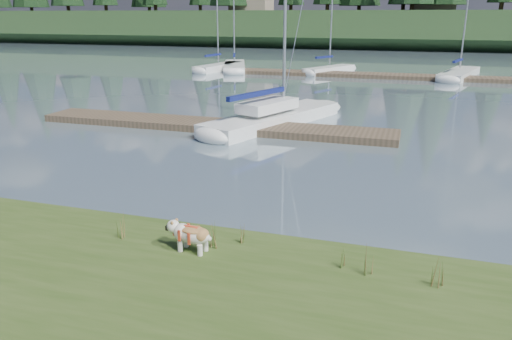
% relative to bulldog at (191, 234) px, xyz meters
% --- Properties ---
extents(ground, '(200.00, 200.00, 0.00)m').
position_rel_bulldog_xyz_m(ground, '(-0.45, 32.76, -0.71)').
color(ground, slate).
rests_on(ground, ground).
extents(ridge, '(200.00, 20.00, 5.00)m').
position_rel_bulldog_xyz_m(ridge, '(-0.45, 75.76, 1.79)').
color(ridge, '#1D3218').
rests_on(ridge, ground).
extents(bulldog, '(0.98, 0.47, 0.58)m').
position_rel_bulldog_xyz_m(bulldog, '(0.00, 0.00, 0.00)').
color(bulldog, silver).
rests_on(bulldog, bank).
extents(sailboat_main, '(5.09, 9.35, 13.36)m').
position_rel_bulldog_xyz_m(sailboat_main, '(-1.80, 13.96, -0.29)').
color(sailboat_main, white).
rests_on(sailboat_main, ground).
extents(dock_near, '(16.00, 2.00, 0.30)m').
position_rel_bulldog_xyz_m(dock_near, '(-4.45, 11.76, -0.56)').
color(dock_near, '#4C3D2C').
rests_on(dock_near, ground).
extents(dock_far, '(26.00, 2.20, 0.30)m').
position_rel_bulldog_xyz_m(dock_far, '(1.55, 32.76, -0.56)').
color(dock_far, '#4C3D2C').
rests_on(dock_far, ground).
extents(sailboat_bg_0, '(2.58, 7.23, 10.39)m').
position_rel_bulldog_xyz_m(sailboat_bg_0, '(-12.77, 34.37, -0.39)').
color(sailboat_bg_0, white).
rests_on(sailboat_bg_0, ground).
extents(sailboat_bg_1, '(4.60, 9.00, 13.20)m').
position_rel_bulldog_xyz_m(sailboat_bg_1, '(-11.96, 35.45, -0.39)').
color(sailboat_bg_1, white).
rests_on(sailboat_bg_1, ground).
extents(sailboat_bg_2, '(4.04, 6.48, 10.04)m').
position_rel_bulldog_xyz_m(sailboat_bg_2, '(-2.84, 34.98, -0.38)').
color(sailboat_bg_2, white).
rests_on(sailboat_bg_2, ground).
extents(sailboat_bg_3, '(3.96, 9.07, 13.00)m').
position_rel_bulldog_xyz_m(sailboat_bg_3, '(7.38, 35.42, -0.39)').
color(sailboat_bg_3, white).
rests_on(sailboat_bg_3, ground).
extents(weed_0, '(0.17, 0.14, 0.69)m').
position_rel_bulldog_xyz_m(weed_0, '(0.33, 0.27, -0.08)').
color(weed_0, '#475B23').
rests_on(weed_0, bank).
extents(weed_1, '(0.17, 0.14, 0.44)m').
position_rel_bulldog_xyz_m(weed_1, '(0.84, 0.59, -0.18)').
color(weed_1, '#475B23').
rests_on(weed_1, bank).
extents(weed_2, '(0.17, 0.14, 0.57)m').
position_rel_bulldog_xyz_m(weed_2, '(3.42, 0.09, -0.13)').
color(weed_2, '#475B23').
rests_on(weed_2, bank).
extents(weed_3, '(0.17, 0.14, 0.61)m').
position_rel_bulldog_xyz_m(weed_3, '(-1.63, 0.12, -0.11)').
color(weed_3, '#475B23').
rests_on(weed_3, bank).
extents(weed_4, '(0.17, 0.14, 0.39)m').
position_rel_bulldog_xyz_m(weed_4, '(2.88, 0.24, -0.20)').
color(weed_4, '#475B23').
rests_on(weed_4, bank).
extents(weed_5, '(0.17, 0.14, 0.60)m').
position_rel_bulldog_xyz_m(weed_5, '(4.58, 0.04, -0.11)').
color(weed_5, '#475B23').
rests_on(weed_5, bank).
extents(mud_lip, '(60.00, 0.50, 0.14)m').
position_rel_bulldog_xyz_m(mud_lip, '(-0.45, 1.16, -0.64)').
color(mud_lip, '#33281C').
rests_on(mud_lip, ground).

